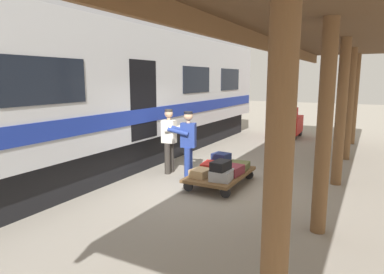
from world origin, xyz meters
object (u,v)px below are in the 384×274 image
(suitcase_red_plastic, at_px, (211,167))
(suitcase_orange_carryall, at_px, (220,163))
(train_car, at_px, (99,94))
(suitcase_olive_duffel, at_px, (238,166))
(suitcase_navy_fabric, at_px, (221,156))
(suitcase_tan_vintage, at_px, (201,173))
(suitcase_gray_aluminum, at_px, (221,175))
(porter_in_overalls, at_px, (188,143))
(suitcase_burgundy_valise, at_px, (230,170))
(suitcase_black_hardshell, at_px, (221,166))
(porter_by_door, at_px, (170,139))
(luggage_cart, at_px, (220,175))
(baggage_tug, at_px, (287,123))

(suitcase_red_plastic, bearing_deg, suitcase_orange_carryall, -90.00)
(train_car, relative_size, suitcase_orange_carryall, 29.19)
(suitcase_olive_duffel, relative_size, suitcase_navy_fabric, 1.32)
(train_car, height_order, suitcase_tan_vintage, train_car)
(suitcase_gray_aluminum, relative_size, porter_in_overalls, 0.29)
(suitcase_red_plastic, height_order, porter_in_overalls, porter_in_overalls)
(suitcase_burgundy_valise, relative_size, suitcase_gray_aluminum, 1.14)
(suitcase_tan_vintage, height_order, suitcase_navy_fabric, suitcase_navy_fabric)
(suitcase_orange_carryall, bearing_deg, train_car, 10.26)
(suitcase_black_hardshell, height_order, porter_in_overalls, porter_in_overalls)
(suitcase_burgundy_valise, bearing_deg, suitcase_tan_vintage, 46.16)
(train_car, bearing_deg, porter_by_door, -168.89)
(suitcase_red_plastic, relative_size, suitcase_black_hardshell, 1.13)
(suitcase_black_hardshell, relative_size, suitcase_navy_fabric, 1.24)
(suitcase_navy_fabric, height_order, porter_by_door, porter_by_door)
(suitcase_olive_duffel, bearing_deg, suitcase_orange_carryall, 0.00)
(train_car, distance_m, suitcase_burgundy_valise, 4.20)
(porter_in_overalls, bearing_deg, suitcase_gray_aluminum, 153.98)
(suitcase_navy_fabric, bearing_deg, suitcase_olive_duffel, 178.08)
(luggage_cart, bearing_deg, porter_in_overalls, -2.52)
(suitcase_orange_carryall, distance_m, porter_by_door, 1.46)
(train_car, relative_size, suitcase_burgundy_valise, 29.37)
(suitcase_olive_duffel, xyz_separation_m, porter_in_overalls, (1.16, 0.49, 0.55))
(suitcase_navy_fabric, bearing_deg, porter_by_door, 9.40)
(suitcase_orange_carryall, xyz_separation_m, porter_in_overalls, (0.65, 0.49, 0.54))
(luggage_cart, distance_m, suitcase_burgundy_valise, 0.29)
(suitcase_burgundy_valise, bearing_deg, porter_in_overalls, -1.97)
(suitcase_gray_aluminum, bearing_deg, suitcase_black_hardshell, 31.41)
(suitcase_red_plastic, xyz_separation_m, baggage_tug, (-0.12, -7.38, 0.22))
(porter_by_door, distance_m, baggage_tug, 7.22)
(suitcase_tan_vintage, bearing_deg, suitcase_black_hardshell, 178.87)
(train_car, height_order, suitcase_red_plastic, train_car)
(train_car, bearing_deg, suitcase_tan_vintage, 172.45)
(suitcase_navy_fabric, bearing_deg, suitcase_black_hardshell, 112.79)
(train_car, distance_m, suitcase_tan_vintage, 3.77)
(suitcase_red_plastic, xyz_separation_m, porter_in_overalls, (0.65, -0.04, 0.52))
(suitcase_orange_carryall, height_order, suitcase_black_hardshell, suitcase_black_hardshell)
(suitcase_tan_vintage, bearing_deg, suitcase_navy_fabric, -91.96)
(suitcase_olive_duffel, distance_m, suitcase_navy_fabric, 0.50)
(suitcase_tan_vintage, bearing_deg, luggage_cart, -115.65)
(suitcase_navy_fabric, bearing_deg, suitcase_tan_vintage, 88.04)
(suitcase_burgundy_valise, distance_m, suitcase_black_hardshell, 0.58)
(suitcase_gray_aluminum, bearing_deg, suitcase_tan_vintage, 0.00)
(suitcase_gray_aluminum, height_order, porter_by_door, porter_by_door)
(suitcase_gray_aluminum, height_order, suitcase_navy_fabric, suitcase_navy_fabric)
(train_car, xyz_separation_m, suitcase_tan_vintage, (-3.35, 0.44, -1.67))
(porter_by_door, bearing_deg, suitcase_burgundy_valise, 170.38)
(porter_in_overalls, bearing_deg, suitcase_navy_fabric, -143.98)
(suitcase_navy_fabric, bearing_deg, suitcase_orange_carryall, 23.28)
(suitcase_black_hardshell, bearing_deg, suitcase_orange_carryall, -65.26)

